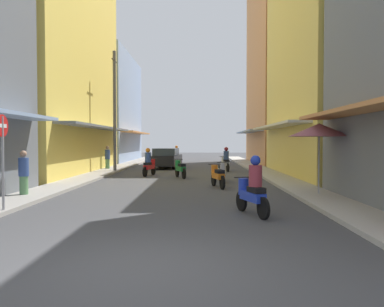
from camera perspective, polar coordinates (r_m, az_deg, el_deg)
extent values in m
plane|color=#424244|center=(22.04, -1.18, -3.22)|extent=(88.94, 88.94, 0.00)
cube|color=#9E9991|center=(22.77, -13.68, -2.96)|extent=(1.51, 48.43, 0.12)
cube|color=#ADA89E|center=(22.38, 11.54, -3.03)|extent=(1.51, 48.43, 0.12)
cube|color=#EFD159|center=(25.88, -21.63, 17.24)|extent=(6.00, 13.87, 17.75)
cube|color=slate|center=(23.83, -13.65, 3.84)|extent=(1.10, 12.49, 0.12)
cube|color=#8CA5CC|center=(38.02, -13.54, 6.52)|extent=(6.00, 12.04, 10.18)
cube|color=#D88C4C|center=(37.17, -8.28, 3.12)|extent=(1.10, 10.84, 0.12)
cube|color=#D88C4C|center=(10.70, 24.96, 6.29)|extent=(1.10, 9.07, 0.12)
cube|color=#EFD159|center=(23.08, 21.33, 11.90)|extent=(6.00, 11.62, 12.06)
cube|color=silver|center=(21.78, 12.54, 4.05)|extent=(1.10, 10.46, 0.12)
cube|color=#D88C4C|center=(34.87, 14.41, 13.11)|extent=(6.00, 11.24, 17.60)
cube|color=#8CA5CC|center=(33.57, 8.50, 3.27)|extent=(1.10, 10.11, 0.12)
cylinder|color=black|center=(35.59, -2.41, -0.86)|extent=(0.14, 0.57, 0.56)
cylinder|color=black|center=(34.34, -2.31, -0.96)|extent=(0.14, 0.57, 0.56)
cube|color=maroon|center=(34.90, -2.36, -0.55)|extent=(0.39, 1.03, 0.24)
cube|color=black|center=(34.70, -2.34, -0.23)|extent=(0.34, 0.59, 0.14)
cylinder|color=maroon|center=(35.44, -2.41, -0.19)|extent=(0.28, 0.28, 0.45)
cylinder|color=black|center=(35.44, -2.41, 0.21)|extent=(0.55, 0.09, 0.03)
cylinder|color=#BF8C3F|center=(34.74, -2.35, 0.35)|extent=(0.34, 0.34, 0.55)
sphere|color=orange|center=(34.73, -2.35, 1.01)|extent=(0.26, 0.26, 0.26)
cylinder|color=black|center=(10.70, 7.46, -7.09)|extent=(0.26, 0.56, 0.56)
cylinder|color=black|center=(9.60, 10.68, -8.13)|extent=(0.26, 0.56, 0.56)
cube|color=#1E38B7|center=(10.07, 9.11, -6.39)|extent=(0.59, 1.04, 0.24)
cube|color=black|center=(9.86, 9.65, -5.39)|extent=(0.45, 0.62, 0.14)
cylinder|color=#1E38B7|center=(10.53, 7.76, -4.93)|extent=(0.28, 0.28, 0.45)
cylinder|color=black|center=(10.50, 7.76, -3.57)|extent=(0.53, 0.21, 0.03)
cylinder|color=#99333F|center=(9.87, 9.52, -3.34)|extent=(0.34, 0.34, 0.55)
sphere|color=#1E38B7|center=(9.84, 9.54, -1.02)|extent=(0.26, 0.26, 0.26)
cylinder|color=black|center=(25.47, 4.71, -1.92)|extent=(0.18, 0.57, 0.56)
cylinder|color=black|center=(24.26, 5.41, -2.11)|extent=(0.18, 0.57, 0.56)
cube|color=silver|center=(24.80, 5.08, -1.51)|extent=(0.45, 1.03, 0.24)
cube|color=black|center=(24.60, 5.20, -1.07)|extent=(0.37, 0.60, 0.14)
cylinder|color=silver|center=(25.32, 4.78, -0.99)|extent=(0.28, 0.28, 0.45)
cylinder|color=black|center=(25.31, 4.78, -0.43)|extent=(0.55, 0.13, 0.03)
cylinder|color=#334C8C|center=(24.63, 5.17, -0.26)|extent=(0.34, 0.34, 0.55)
sphere|color=maroon|center=(24.62, 5.17, 0.68)|extent=(0.26, 0.26, 0.26)
cylinder|color=black|center=(17.73, 4.71, -3.55)|extent=(0.09, 0.56, 0.56)
cylinder|color=black|center=(18.97, 4.39, -3.20)|extent=(0.09, 0.56, 0.56)
cube|color=#B2B2B7|center=(18.38, 4.53, -2.67)|extent=(0.30, 1.01, 0.24)
cube|color=black|center=(18.56, 4.48, -2.01)|extent=(0.29, 0.57, 0.14)
cylinder|color=#B2B2B7|center=(17.82, 4.68, -2.17)|extent=(0.28, 0.28, 0.45)
cylinder|color=black|center=(17.80, 4.68, -1.36)|extent=(0.55, 0.04, 0.03)
cylinder|color=black|center=(20.70, -2.25, -2.77)|extent=(0.26, 0.55, 0.56)
cylinder|color=black|center=(19.50, -1.23, -3.05)|extent=(0.26, 0.55, 0.56)
cube|color=#197233|center=(20.03, -1.72, -2.29)|extent=(0.60, 1.04, 0.24)
cube|color=black|center=(19.83, -1.55, -1.76)|extent=(0.45, 0.62, 0.14)
cylinder|color=#197233|center=(20.55, -2.15, -1.63)|extent=(0.28, 0.28, 0.45)
cylinder|color=black|center=(20.53, -2.15, -0.94)|extent=(0.53, 0.21, 0.03)
cylinder|color=black|center=(16.54, 3.28, -3.93)|extent=(0.21, 0.56, 0.56)
cylinder|color=black|center=(15.35, 4.59, -4.38)|extent=(0.21, 0.56, 0.56)
cube|color=orange|center=(15.87, 3.97, -3.37)|extent=(0.51, 1.04, 0.24)
cube|color=black|center=(15.66, 4.18, -2.71)|extent=(0.41, 0.61, 0.14)
cylinder|color=orange|center=(16.38, 3.41, -2.51)|extent=(0.28, 0.28, 0.45)
cylinder|color=black|center=(16.36, 3.41, -1.64)|extent=(0.54, 0.16, 0.03)
cylinder|color=black|center=(22.09, -5.83, -2.49)|extent=(0.22, 0.56, 0.56)
cylinder|color=black|center=(20.94, -7.09, -2.73)|extent=(0.22, 0.56, 0.56)
cube|color=red|center=(21.45, -6.49, -2.03)|extent=(0.53, 1.04, 0.24)
cube|color=black|center=(21.25, -6.70, -1.53)|extent=(0.41, 0.61, 0.14)
cylinder|color=red|center=(21.95, -5.95, -1.42)|extent=(0.28, 0.28, 0.45)
cylinder|color=black|center=(21.93, -5.95, -0.77)|extent=(0.54, 0.17, 0.03)
cylinder|color=#334C8C|center=(21.28, -6.65, -0.58)|extent=(0.34, 0.34, 0.55)
sphere|color=orange|center=(21.27, -6.66, 0.49)|extent=(0.26, 0.26, 0.26)
cube|color=black|center=(27.55, -3.88, -0.97)|extent=(2.12, 4.24, 0.70)
cube|color=#333D47|center=(27.38, -3.93, 0.16)|extent=(1.78, 2.23, 0.60)
cylinder|color=black|center=(28.93, -4.90, -1.40)|extent=(0.24, 0.65, 0.64)
cylinder|color=black|center=(28.68, -1.96, -1.42)|extent=(0.24, 0.65, 0.64)
cylinder|color=black|center=(26.49, -5.95, -1.69)|extent=(0.24, 0.65, 0.64)
cylinder|color=black|center=(26.21, -2.74, -1.72)|extent=(0.24, 0.65, 0.64)
cylinder|color=#598C59|center=(14.25, -23.99, -4.63)|extent=(0.28, 0.28, 0.75)
cylinder|color=#334C8C|center=(14.19, -24.02, -1.86)|extent=(0.34, 0.34, 0.63)
sphere|color=tan|center=(14.17, -24.05, -0.02)|extent=(0.22, 0.22, 0.22)
cylinder|color=#598C59|center=(26.11, -12.61, -1.65)|extent=(0.28, 0.28, 0.75)
cylinder|color=#334C8C|center=(26.08, -12.62, -0.13)|extent=(0.34, 0.34, 0.64)
sphere|color=#9E7256|center=(26.07, -12.63, 0.87)|extent=(0.22, 0.22, 0.22)
cylinder|color=#99999E|center=(13.84, 18.55, -1.35)|extent=(0.05, 0.05, 2.39)
cone|color=#8C4C59|center=(13.83, 18.60, 3.39)|extent=(2.07, 2.07, 0.45)
cylinder|color=#4C4C4F|center=(24.25, -11.58, 6.15)|extent=(0.20, 0.20, 7.57)
cylinder|color=#3F382D|center=(24.69, -11.63, 13.54)|extent=(0.08, 1.20, 0.08)
cylinder|color=gray|center=(11.19, -26.59, -1.62)|extent=(0.07, 0.07, 2.60)
cylinder|color=red|center=(11.18, -26.67, 3.76)|extent=(0.02, 0.60, 0.60)
cube|color=white|center=(11.18, -26.67, 3.76)|extent=(0.03, 0.40, 0.10)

